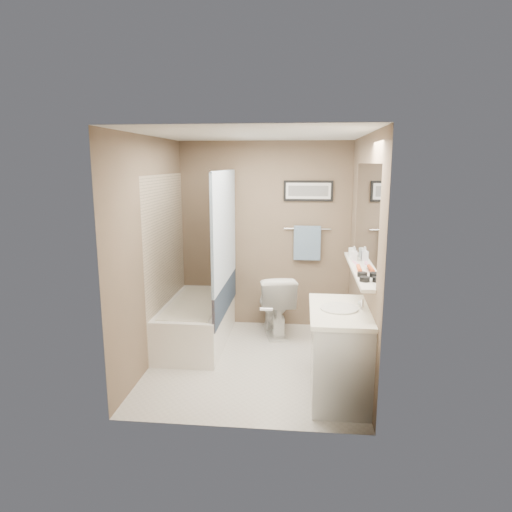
# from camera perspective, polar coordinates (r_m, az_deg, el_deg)

# --- Properties ---
(ground) EXTENTS (2.50, 2.50, 0.00)m
(ground) POSITION_cam_1_polar(r_m,az_deg,el_deg) (5.08, -0.18, -13.16)
(ground) COLOR beige
(ground) RESTS_ON ground
(ceiling) EXTENTS (2.20, 2.50, 0.04)m
(ceiling) POSITION_cam_1_polar(r_m,az_deg,el_deg) (4.62, -0.20, 14.72)
(ceiling) COLOR silver
(ceiling) RESTS_ON wall_back
(wall_back) EXTENTS (2.20, 0.04, 2.40)m
(wall_back) POSITION_cam_1_polar(r_m,az_deg,el_deg) (5.91, 1.08, 2.56)
(wall_back) COLOR brown
(wall_back) RESTS_ON ground
(wall_front) EXTENTS (2.20, 0.04, 2.40)m
(wall_front) POSITION_cam_1_polar(r_m,az_deg,el_deg) (3.52, -2.33, -3.68)
(wall_front) COLOR brown
(wall_front) RESTS_ON ground
(wall_left) EXTENTS (0.04, 2.50, 2.40)m
(wall_left) POSITION_cam_1_polar(r_m,az_deg,el_deg) (4.94, -12.75, 0.48)
(wall_left) COLOR brown
(wall_left) RESTS_ON ground
(wall_right) EXTENTS (0.04, 2.50, 2.40)m
(wall_right) POSITION_cam_1_polar(r_m,az_deg,el_deg) (4.72, 12.96, -0.04)
(wall_right) COLOR brown
(wall_right) RESTS_ON ground
(tile_surround) EXTENTS (0.02, 1.55, 2.00)m
(tile_surround) POSITION_cam_1_polar(r_m,az_deg,el_deg) (5.45, -11.11, -0.58)
(tile_surround) COLOR #BDA98F
(tile_surround) RESTS_ON wall_left
(curtain_rod) EXTENTS (0.02, 1.55, 0.02)m
(curtain_rod) POSITION_cam_1_polar(r_m,az_deg,el_deg) (5.17, -4.08, 10.70)
(curtain_rod) COLOR silver
(curtain_rod) RESTS_ON wall_left
(curtain_upper) EXTENTS (0.03, 1.45, 1.28)m
(curtain_upper) POSITION_cam_1_polar(r_m,az_deg,el_deg) (5.22, -3.98, 3.55)
(curtain_upper) COLOR white
(curtain_upper) RESTS_ON curtain_rod
(curtain_lower) EXTENTS (0.03, 1.45, 0.36)m
(curtain_lower) POSITION_cam_1_polar(r_m,az_deg,el_deg) (5.39, -3.86, -5.11)
(curtain_lower) COLOR #27364A
(curtain_lower) RESTS_ON curtain_rod
(mirror) EXTENTS (0.02, 1.60, 1.00)m
(mirror) POSITION_cam_1_polar(r_m,az_deg,el_deg) (4.51, 13.56, 4.81)
(mirror) COLOR silver
(mirror) RESTS_ON wall_right
(shelf) EXTENTS (0.12, 1.60, 0.03)m
(shelf) POSITION_cam_1_polar(r_m,az_deg,el_deg) (4.59, 12.57, -1.62)
(shelf) COLOR silver
(shelf) RESTS_ON wall_right
(towel_bar) EXTENTS (0.60, 0.02, 0.02)m
(towel_bar) POSITION_cam_1_polar(r_m,az_deg,el_deg) (5.86, 6.45, 3.40)
(towel_bar) COLOR silver
(towel_bar) RESTS_ON wall_back
(towel) EXTENTS (0.34, 0.05, 0.44)m
(towel) POSITION_cam_1_polar(r_m,az_deg,el_deg) (5.87, 6.41, 1.63)
(towel) COLOR #8DB0CD
(towel) RESTS_ON towel_bar
(art_frame) EXTENTS (0.62, 0.02, 0.26)m
(art_frame) POSITION_cam_1_polar(r_m,az_deg,el_deg) (5.83, 6.55, 8.09)
(art_frame) COLOR black
(art_frame) RESTS_ON wall_back
(art_mat) EXTENTS (0.56, 0.00, 0.20)m
(art_mat) POSITION_cam_1_polar(r_m,az_deg,el_deg) (5.82, 6.55, 8.09)
(art_mat) COLOR white
(art_mat) RESTS_ON art_frame
(art_image) EXTENTS (0.50, 0.00, 0.13)m
(art_image) POSITION_cam_1_polar(r_m,az_deg,el_deg) (5.82, 6.55, 8.08)
(art_image) COLOR #595959
(art_image) RESTS_ON art_mat
(door) EXTENTS (0.80, 0.02, 2.00)m
(door) POSITION_cam_1_polar(r_m,az_deg,el_deg) (3.53, 6.60, -7.08)
(door) COLOR silver
(door) RESTS_ON wall_front
(door_handle) EXTENTS (0.10, 0.02, 0.02)m
(door_handle) POSITION_cam_1_polar(r_m,az_deg,el_deg) (3.59, 1.29, -6.69)
(door_handle) COLOR silver
(door_handle) RESTS_ON door
(bathtub) EXTENTS (0.71, 1.50, 0.50)m
(bathtub) POSITION_cam_1_polar(r_m,az_deg,el_deg) (5.56, -7.40, -8.23)
(bathtub) COLOR white
(bathtub) RESTS_ON ground
(tub_rim) EXTENTS (0.56, 1.36, 0.02)m
(tub_rim) POSITION_cam_1_polar(r_m,az_deg,el_deg) (5.49, -7.47, -5.77)
(tub_rim) COLOR silver
(tub_rim) RESTS_ON bathtub
(toilet) EXTENTS (0.59, 0.84, 0.77)m
(toilet) POSITION_cam_1_polar(r_m,az_deg,el_deg) (5.77, 2.39, -5.98)
(toilet) COLOR white
(toilet) RESTS_ON ground
(vanity) EXTENTS (0.50, 0.90, 0.80)m
(vanity) POSITION_cam_1_polar(r_m,az_deg,el_deg) (4.33, 10.40, -12.09)
(vanity) COLOR silver
(vanity) RESTS_ON ground
(countertop) EXTENTS (0.54, 0.96, 0.04)m
(countertop) POSITION_cam_1_polar(r_m,az_deg,el_deg) (4.18, 10.47, -6.81)
(countertop) COLOR white
(countertop) RESTS_ON vanity
(sink_basin) EXTENTS (0.34, 0.34, 0.01)m
(sink_basin) POSITION_cam_1_polar(r_m,az_deg,el_deg) (4.17, 10.35, -6.44)
(sink_basin) COLOR silver
(sink_basin) RESTS_ON countertop
(faucet_spout) EXTENTS (0.02, 0.02, 0.10)m
(faucet_spout) POSITION_cam_1_polar(r_m,az_deg,el_deg) (4.18, 13.11, -5.92)
(faucet_spout) COLOR silver
(faucet_spout) RESTS_ON countertop
(faucet_knob) EXTENTS (0.05, 0.05, 0.05)m
(faucet_knob) POSITION_cam_1_polar(r_m,az_deg,el_deg) (4.28, 12.94, -5.78)
(faucet_knob) COLOR silver
(faucet_knob) RESTS_ON countertop
(candle_bowl_near) EXTENTS (0.09, 0.09, 0.04)m
(candle_bowl_near) POSITION_cam_1_polar(r_m,az_deg,el_deg) (4.07, 13.42, -2.84)
(candle_bowl_near) COLOR black
(candle_bowl_near) RESTS_ON shelf
(candle_bowl_far) EXTENTS (0.09, 0.09, 0.04)m
(candle_bowl_far) POSITION_cam_1_polar(r_m,az_deg,el_deg) (4.23, 13.13, -2.27)
(candle_bowl_far) COLOR black
(candle_bowl_far) RESTS_ON shelf
(hair_brush_front) EXTENTS (0.05, 0.22, 0.04)m
(hair_brush_front) POSITION_cam_1_polar(r_m,az_deg,el_deg) (4.47, 12.76, -1.51)
(hair_brush_front) COLOR #E95620
(hair_brush_front) RESTS_ON shelf
(pink_comb) EXTENTS (0.05, 0.16, 0.01)m
(pink_comb) POSITION_cam_1_polar(r_m,az_deg,el_deg) (4.80, 12.29, -0.81)
(pink_comb) COLOR pink
(pink_comb) RESTS_ON shelf
(glass_jar) EXTENTS (0.08, 0.08, 0.10)m
(glass_jar) POSITION_cam_1_polar(r_m,az_deg,el_deg) (5.10, 11.93, 0.45)
(glass_jar) COLOR silver
(glass_jar) RESTS_ON shelf
(soap_bottle) EXTENTS (0.07, 0.07, 0.15)m
(soap_bottle) POSITION_cam_1_polar(r_m,az_deg,el_deg) (4.92, 12.16, 0.33)
(soap_bottle) COLOR #999999
(soap_bottle) RESTS_ON shelf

